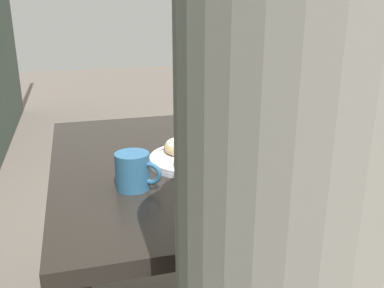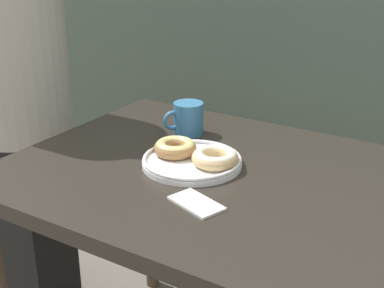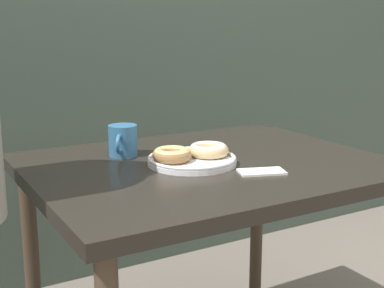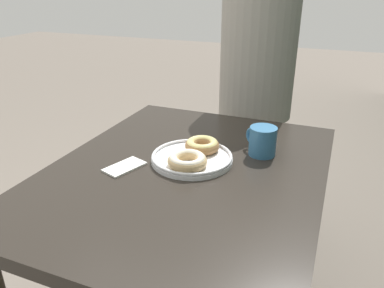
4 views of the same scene
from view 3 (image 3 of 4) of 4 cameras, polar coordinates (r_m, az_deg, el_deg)
dining_table at (r=1.61m, az=1.60°, el=-4.82°), size 1.03×0.81×0.75m
donut_plate at (r=1.56m, az=-0.02°, el=-1.27°), size 0.27×0.26×0.05m
coffee_mug at (r=1.66m, az=-7.40°, el=0.40°), size 0.10×0.11×0.10m
napkin at (r=1.48m, az=7.45°, el=-2.95°), size 0.14×0.11×0.01m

